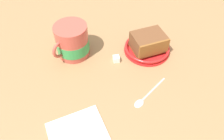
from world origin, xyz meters
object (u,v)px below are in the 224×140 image
Objects in this scene: tea_mug at (72,42)px; sugar_cube at (116,59)px; cake_slice at (148,42)px; small_plate at (147,48)px; teaspoon at (144,98)px; folded_napkin at (79,138)px.

sugar_cube is (-10.04, 9.26, -3.90)cm from tea_mug.
tea_mug reaches higher than cake_slice.
tea_mug is at bearing -42.68° from sugar_cube.
cake_slice is (0.04, 0.27, 2.79)cm from small_plate.
teaspoon is at bearing 89.73° from sugar_cube.
cake_slice is 23.14cm from tea_mug.
teaspoon reaches higher than folded_napkin.
cake_slice is at bearing 82.27° from small_plate.
cake_slice is 0.85× the size of teaspoon.
folded_napkin is at bearing 70.97° from tea_mug.
tea_mug is at bearing -109.03° from folded_napkin.
tea_mug is at bearing -68.04° from teaspoon.
teaspoon is at bearing 53.96° from small_plate.
sugar_cube is at bearing -2.54° from small_plate.
teaspoon is (10.87, 14.72, -3.35)cm from cake_slice.
sugar_cube is (-0.07, -15.47, 0.57)cm from teaspoon.
teaspoon is (10.90, 14.99, -0.57)cm from small_plate.
cake_slice is 0.88× the size of tea_mug.
cake_slice is at bearing -150.70° from folded_napkin.
tea_mug reaches higher than folded_napkin.
folded_napkin is 26.18cm from sugar_cube.
small_plate is at bearing 177.46° from sugar_cube.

